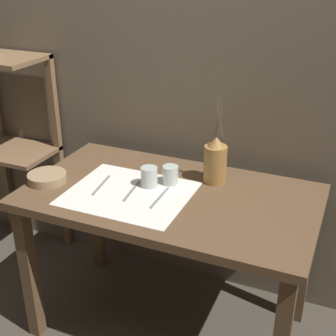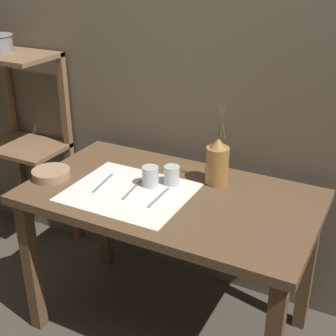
# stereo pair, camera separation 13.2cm
# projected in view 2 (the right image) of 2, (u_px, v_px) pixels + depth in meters

# --- Properties ---
(ground_plane) EXTENTS (12.00, 12.00, 0.00)m
(ground_plane) POSITION_uv_depth(u_px,v_px,m) (170.00, 324.00, 2.38)
(ground_plane) COLOR #473F35
(stone_wall_back) EXTENTS (7.00, 0.06, 2.40)m
(stone_wall_back) POSITION_uv_depth(u_px,v_px,m) (215.00, 71.00, 2.25)
(stone_wall_back) COLOR #6B5E4C
(stone_wall_back) RESTS_ON ground_plane
(wooden_table) EXTENTS (1.29, 0.73, 0.76)m
(wooden_table) POSITION_uv_depth(u_px,v_px,m) (170.00, 213.00, 2.10)
(wooden_table) COLOR brown
(wooden_table) RESTS_ON ground_plane
(wooden_shelf_unit) EXTENTS (0.47, 0.33, 1.22)m
(wooden_shelf_unit) POSITION_uv_depth(u_px,v_px,m) (25.00, 117.00, 2.72)
(wooden_shelf_unit) COLOR brown
(wooden_shelf_unit) RESTS_ON ground_plane
(linen_cloth) EXTENTS (0.53, 0.45, 0.00)m
(linen_cloth) POSITION_uv_depth(u_px,v_px,m) (129.00, 192.00, 2.06)
(linen_cloth) COLOR white
(linen_cloth) RESTS_ON wooden_table
(pitcher_with_flowers) EXTENTS (0.10, 0.10, 0.43)m
(pitcher_with_flowers) POSITION_uv_depth(u_px,v_px,m) (217.00, 163.00, 2.10)
(pitcher_with_flowers) COLOR olive
(pitcher_with_flowers) RESTS_ON wooden_table
(wooden_bowl) EXTENTS (0.18, 0.18, 0.04)m
(wooden_bowl) POSITION_uv_depth(u_px,v_px,m) (51.00, 174.00, 2.19)
(wooden_bowl) COLOR #9E7F5B
(wooden_bowl) RESTS_ON wooden_table
(glass_tumbler_near) EXTENTS (0.08, 0.08, 0.09)m
(glass_tumbler_near) POSITION_uv_depth(u_px,v_px,m) (150.00, 176.00, 2.10)
(glass_tumbler_near) COLOR #B7C1BC
(glass_tumbler_near) RESTS_ON wooden_table
(glass_tumbler_far) EXTENTS (0.07, 0.07, 0.09)m
(glass_tumbler_far) POSITION_uv_depth(u_px,v_px,m) (172.00, 175.00, 2.11)
(glass_tumbler_far) COLOR #B7C1BC
(glass_tumbler_far) RESTS_ON wooden_table
(fork_outer) EXTENTS (0.04, 0.19, 0.00)m
(fork_outer) POSITION_uv_depth(u_px,v_px,m) (103.00, 183.00, 2.13)
(fork_outer) COLOR gray
(fork_outer) RESTS_ON wooden_table
(fork_inner) EXTENTS (0.03, 0.19, 0.00)m
(fork_inner) POSITION_uv_depth(u_px,v_px,m) (132.00, 190.00, 2.07)
(fork_inner) COLOR gray
(fork_inner) RESTS_ON wooden_table
(knife_center) EXTENTS (0.02, 0.19, 0.00)m
(knife_center) POSITION_uv_depth(u_px,v_px,m) (159.00, 197.00, 2.01)
(knife_center) COLOR gray
(knife_center) RESTS_ON wooden_table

